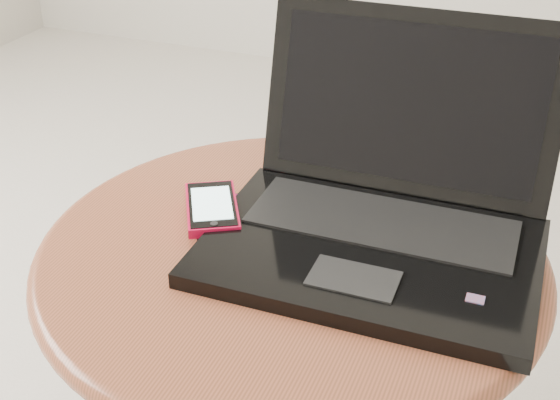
% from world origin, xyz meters
% --- Properties ---
extents(table, '(0.63, 0.63, 0.50)m').
position_xyz_m(table, '(-0.09, 0.08, 0.39)').
color(table, brown).
rests_on(table, ground).
extents(laptop, '(0.39, 0.34, 0.25)m').
position_xyz_m(laptop, '(0.01, 0.13, 0.54)').
color(laptop, black).
rests_on(laptop, table).
extents(phone_black, '(0.12, 0.14, 0.01)m').
position_xyz_m(phone_black, '(-0.19, 0.09, 0.50)').
color(phone_black, black).
rests_on(phone_black, table).
extents(phone_pink, '(0.11, 0.13, 0.01)m').
position_xyz_m(phone_pink, '(-0.20, 0.09, 0.52)').
color(phone_pink, red).
rests_on(phone_pink, phone_black).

